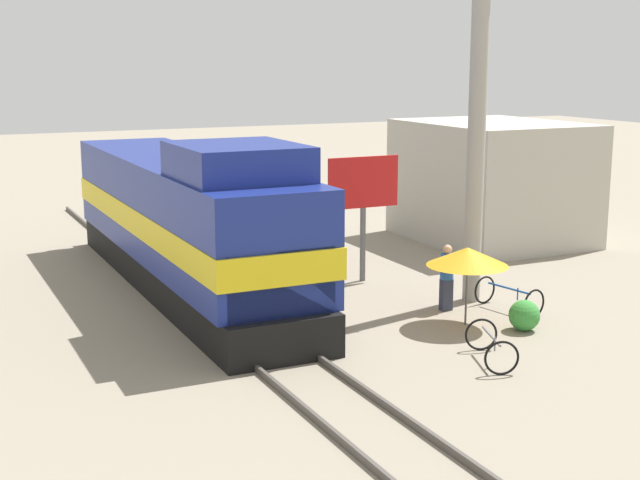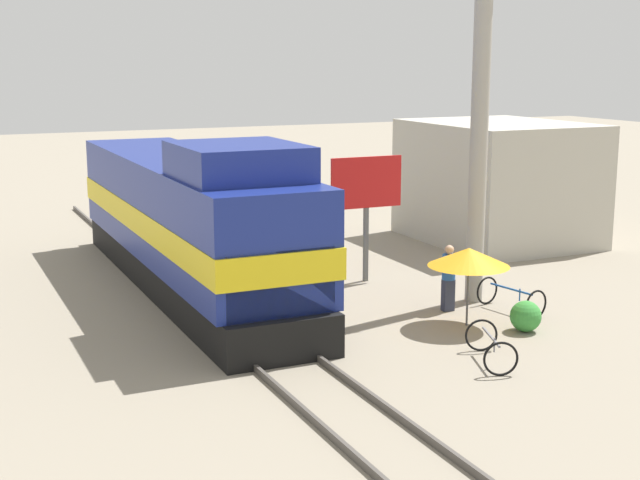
# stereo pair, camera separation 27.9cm
# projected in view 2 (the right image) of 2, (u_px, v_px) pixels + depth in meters

# --- Properties ---
(ground_plane) EXTENTS (120.00, 120.00, 0.00)m
(ground_plane) POSITION_uv_depth(u_px,v_px,m) (243.00, 330.00, 21.08)
(ground_plane) COLOR gray
(rail_near) EXTENTS (0.08, 38.45, 0.15)m
(rail_near) POSITION_uv_depth(u_px,v_px,m) (214.00, 331.00, 20.77)
(rail_near) COLOR #4C4742
(rail_near) RESTS_ON ground_plane
(rail_far) EXTENTS (0.08, 38.45, 0.15)m
(rail_far) POSITION_uv_depth(u_px,v_px,m) (271.00, 324.00, 21.35)
(rail_far) COLOR #4C4742
(rail_far) RESTS_ON ground_plane
(locomotive) EXTENTS (2.93, 14.45, 4.41)m
(locomotive) POSITION_uv_depth(u_px,v_px,m) (191.00, 222.00, 24.31)
(locomotive) COLOR black
(locomotive) RESTS_ON ground_plane
(utility_pole) EXTENTS (1.80, 0.46, 9.95)m
(utility_pole) POSITION_uv_depth(u_px,v_px,m) (480.00, 110.00, 22.65)
(utility_pole) COLOR #9E998E
(utility_pole) RESTS_ON ground_plane
(vendor_umbrella) EXTENTS (1.96, 1.96, 1.91)m
(vendor_umbrella) POSITION_uv_depth(u_px,v_px,m) (469.00, 257.00, 21.14)
(vendor_umbrella) COLOR #4C4C4C
(vendor_umbrella) RESTS_ON ground_plane
(billboard_sign) EXTENTS (2.21, 0.12, 3.60)m
(billboard_sign) POSITION_uv_depth(u_px,v_px,m) (366.00, 189.00, 25.24)
(billboard_sign) COLOR #595959
(billboard_sign) RESTS_ON ground_plane
(shrub_cluster) EXTENTS (0.74, 0.74, 0.74)m
(shrub_cluster) POSITION_uv_depth(u_px,v_px,m) (526.00, 316.00, 20.94)
(shrub_cluster) COLOR #388C38
(shrub_cluster) RESTS_ON ground_plane
(person_bystander) EXTENTS (0.34, 0.34, 1.71)m
(person_bystander) POSITION_uv_depth(u_px,v_px,m) (449.00, 275.00, 22.54)
(person_bystander) COLOR #2D3347
(person_bystander) RESTS_ON ground_plane
(bicycle) EXTENTS (1.04, 1.82, 0.74)m
(bicycle) POSITION_uv_depth(u_px,v_px,m) (511.00, 297.00, 22.58)
(bicycle) COLOR black
(bicycle) RESTS_ON ground_plane
(bicycle_spare) EXTENTS (1.25, 1.78, 0.73)m
(bicycle_spare) POSITION_uv_depth(u_px,v_px,m) (491.00, 346.00, 18.75)
(bicycle_spare) COLOR black
(bicycle_spare) RESTS_ON ground_plane
(building_block_distant) EXTENTS (5.00, 6.17, 4.16)m
(building_block_distant) POSITION_uv_depth(u_px,v_px,m) (498.00, 182.00, 31.09)
(building_block_distant) COLOR #B7B2A3
(building_block_distant) RESTS_ON ground_plane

